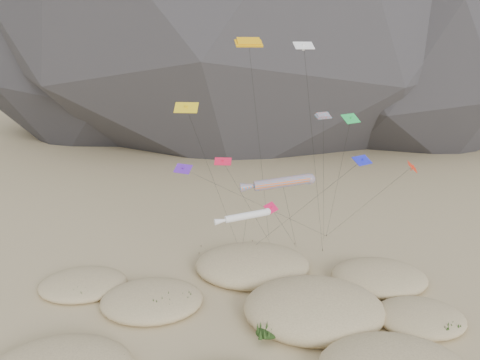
% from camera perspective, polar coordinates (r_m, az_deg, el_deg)
% --- Properties ---
extents(ground, '(500.00, 500.00, 0.00)m').
position_cam_1_polar(ground, '(48.49, 3.93, -19.33)').
color(ground, '#CCB789').
rests_on(ground, ground).
extents(dunes, '(47.59, 35.80, 4.32)m').
position_cam_1_polar(dunes, '(51.28, 3.00, -16.15)').
color(dunes, '#CCB789').
rests_on(dunes, ground).
extents(dune_grass, '(42.68, 27.34, 1.45)m').
position_cam_1_polar(dune_grass, '(50.90, 1.45, -16.30)').
color(dune_grass, black).
rests_on(dune_grass, ground).
extents(kite_stakes, '(19.36, 6.67, 0.30)m').
position_cam_1_polar(kite_stakes, '(68.55, 3.03, -8.08)').
color(kite_stakes, '#3F2D1E').
rests_on(kite_stakes, ground).
extents(rainbow_tube_kite, '(8.82, 13.78, 14.45)m').
position_cam_1_polar(rainbow_tube_kite, '(51.94, 4.86, -0.33)').
color(rainbow_tube_kite, orange).
rests_on(rainbow_tube_kite, ground).
extents(white_tube_kite, '(6.02, 17.51, 11.71)m').
position_cam_1_polar(white_tube_kite, '(48.52, 0.53, -4.45)').
color(white_tube_kite, white).
rests_on(white_tube_kite, ground).
extents(orange_parafoil, '(5.60, 14.35, 29.02)m').
position_cam_1_polar(orange_parafoil, '(52.99, 1.11, 16.11)').
color(orange_parafoil, '#DB9A0B').
rests_on(orange_parafoil, ground).
extents(multi_parafoil, '(4.77, 13.14, 20.86)m').
position_cam_1_polar(multi_parafoil, '(54.60, 10.12, 7.39)').
color(multi_parafoil, red).
rests_on(multi_parafoil, ground).
extents(delta_kites, '(28.40, 18.89, 28.48)m').
position_cam_1_polar(delta_kites, '(53.21, 5.67, 4.44)').
color(delta_kites, '#EB1650').
rests_on(delta_kites, ground).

